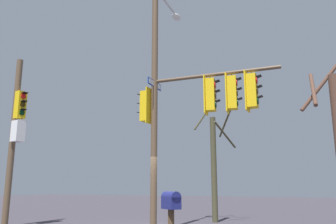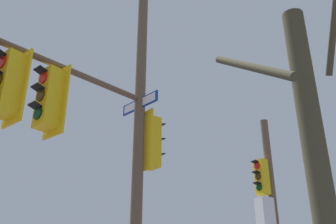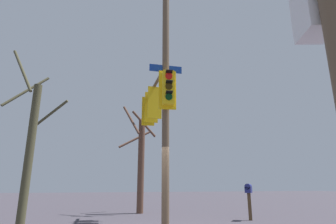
{
  "view_description": "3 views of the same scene",
  "coord_description": "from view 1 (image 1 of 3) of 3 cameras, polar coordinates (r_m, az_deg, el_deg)",
  "views": [
    {
      "loc": [
        5.55,
        -11.28,
        1.52
      ],
      "look_at": [
        0.79,
        -0.14,
        4.13
      ],
      "focal_mm": 36.82,
      "sensor_mm": 36.0,
      "label": 1
    },
    {
      "loc": [
        5.13,
        5.37,
        1.5
      ],
      "look_at": [
        0.0,
        -0.02,
        4.9
      ],
      "focal_mm": 41.78,
      "sensor_mm": 36.0,
      "label": 2
    },
    {
      "loc": [
        -7.74,
        1.24,
        1.42
      ],
      "look_at": [
        -0.05,
        -0.46,
        3.51
      ],
      "focal_mm": 28.78,
      "sensor_mm": 36.0,
      "label": 3
    }
  ],
  "objects": [
    {
      "name": "main_signal_pole_assembly",
      "position": [
        12.12,
        2.71,
        3.64
      ],
      "size": [
        5.04,
        3.18,
        9.27
      ],
      "rotation": [
        0.0,
        0.0,
        0.03
      ],
      "color": "brown",
      "rests_on": "ground"
    },
    {
      "name": "bare_tree_across_street",
      "position": [
        15.54,
        7.7,
        -8.17
      ],
      "size": [
        1.98,
        2.01,
        5.71
      ],
      "color": "#42402A",
      "rests_on": "ground"
    },
    {
      "name": "secondary_pole_assembly",
      "position": [
        15.04,
        -23.97,
        -2.9
      ],
      "size": [
        0.79,
        0.47,
        6.69
      ],
      "rotation": [
        0.0,
        0.0,
        -0.25
      ],
      "color": "brown",
      "rests_on": "ground"
    },
    {
      "name": "mailbox",
      "position": [
        7.44,
        0.51,
        -15.32
      ],
      "size": [
        0.5,
        0.46,
        1.41
      ],
      "rotation": [
        0.0,
        0.0,
        0.93
      ],
      "color": "#4C3823",
      "rests_on": "ground"
    }
  ]
}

